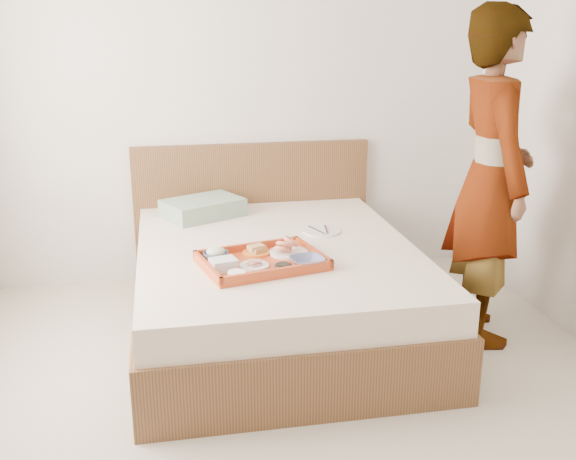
# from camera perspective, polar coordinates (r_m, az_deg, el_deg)

# --- Properties ---
(ground) EXTENTS (3.50, 4.00, 0.01)m
(ground) POSITION_cam_1_polar(r_m,az_deg,el_deg) (3.15, 0.98, -16.41)
(ground) COLOR beige
(ground) RESTS_ON ground
(wall_back) EXTENTS (3.50, 0.01, 2.60)m
(wall_back) POSITION_cam_1_polar(r_m,az_deg,el_deg) (4.62, -4.12, 11.69)
(wall_back) COLOR silver
(wall_back) RESTS_ON ground
(bed) EXTENTS (1.65, 2.00, 0.53)m
(bed) POSITION_cam_1_polar(r_m,az_deg,el_deg) (3.91, -1.00, -5.00)
(bed) COLOR brown
(bed) RESTS_ON ground
(headboard) EXTENTS (1.65, 0.06, 0.95)m
(headboard) POSITION_cam_1_polar(r_m,az_deg,el_deg) (4.75, -3.03, 1.73)
(headboard) COLOR brown
(headboard) RESTS_ON ground
(pillow) EXTENTS (0.58, 0.51, 0.12)m
(pillow) POSITION_cam_1_polar(r_m,az_deg,el_deg) (4.40, -7.26, 1.88)
(pillow) COLOR gray
(pillow) RESTS_ON bed
(tray) EXTENTS (0.70, 0.58, 0.06)m
(tray) POSITION_cam_1_polar(r_m,az_deg,el_deg) (3.50, -2.23, -2.59)
(tray) COLOR #C74918
(tray) RESTS_ON bed
(prawn_plate) EXTENTS (0.26, 0.26, 0.01)m
(prawn_plate) POSITION_cam_1_polar(r_m,az_deg,el_deg) (3.63, 0.07, -1.92)
(prawn_plate) COLOR white
(prawn_plate) RESTS_ON tray
(navy_bowl_big) EXTENTS (0.21, 0.21, 0.04)m
(navy_bowl_big) POSITION_cam_1_polar(r_m,az_deg,el_deg) (3.45, 1.66, -2.70)
(navy_bowl_big) COLOR #151C45
(navy_bowl_big) RESTS_ON tray
(sauce_dish) EXTENTS (0.11, 0.11, 0.03)m
(sauce_dish) POSITION_cam_1_polar(r_m,az_deg,el_deg) (3.38, -0.40, -3.24)
(sauce_dish) COLOR black
(sauce_dish) RESTS_ON tray
(meat_plate) EXTENTS (0.18, 0.18, 0.01)m
(meat_plate) POSITION_cam_1_polar(r_m,az_deg,el_deg) (3.44, -2.90, -3.05)
(meat_plate) COLOR white
(meat_plate) RESTS_ON tray
(bread_plate) EXTENTS (0.18, 0.18, 0.01)m
(bread_plate) POSITION_cam_1_polar(r_m,az_deg,el_deg) (3.63, -2.73, -1.94)
(bread_plate) COLOR orange
(bread_plate) RESTS_ON tray
(salad_bowl) EXTENTS (0.16, 0.16, 0.04)m
(salad_bowl) POSITION_cam_1_polar(r_m,az_deg,el_deg) (3.56, -6.17, -2.19)
(salad_bowl) COLOR #151C45
(salad_bowl) RESTS_ON tray
(plastic_tub) EXTENTS (0.15, 0.13, 0.06)m
(plastic_tub) POSITION_cam_1_polar(r_m,az_deg,el_deg) (3.41, -5.53, -2.92)
(plastic_tub) COLOR silver
(plastic_tub) RESTS_ON tray
(cheese_round) EXTENTS (0.11, 0.11, 0.03)m
(cheese_round) POSITION_cam_1_polar(r_m,az_deg,el_deg) (3.30, -4.40, -3.80)
(cheese_round) COLOR white
(cheese_round) RESTS_ON tray
(dinner_plate) EXTENTS (0.23, 0.23, 0.01)m
(dinner_plate) POSITION_cam_1_polar(r_m,az_deg,el_deg) (4.06, 2.87, -0.11)
(dinner_plate) COLOR white
(dinner_plate) RESTS_ON bed
(person) EXTENTS (0.52, 0.72, 1.85)m
(person) POSITION_cam_1_polar(r_m,az_deg,el_deg) (3.85, 16.91, 4.19)
(person) COLOR white
(person) RESTS_ON ground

